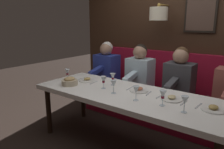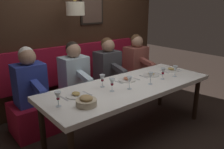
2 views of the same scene
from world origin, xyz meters
TOP-DOWN VIEW (x-y plane):
  - ground_plane at (0.00, 0.00)m, footprint 12.00×12.00m
  - dining_table at (0.00, 0.00)m, footprint 0.90×2.42m
  - banquette_bench at (0.89, 0.00)m, footprint 0.52×2.62m
  - back_wall_panel at (1.46, -0.00)m, footprint 0.59×3.82m
  - diner_near at (0.88, -0.32)m, footprint 0.60×0.40m
  - diner_middle at (0.88, 0.33)m, footprint 0.60×0.40m
  - diner_far at (0.88, 1.02)m, footprint 0.60×0.40m
  - place_setting_0 at (0.11, 0.77)m, footprint 0.24×0.32m
  - place_setting_1 at (0.14, -0.08)m, footprint 0.24×0.32m
  - place_setting_2 at (0.06, -0.96)m, footprint 0.24×0.32m
  - place_setting_3 at (0.09, -0.52)m, footprint 0.24×0.32m
  - wine_glass_0 at (-0.17, -0.75)m, footprint 0.07×0.07m
  - wine_glass_1 at (-0.16, -0.22)m, footprint 0.07×0.07m
  - wine_glass_2 at (-0.12, 0.12)m, footprint 0.07×0.07m
  - wine_glass_3 at (0.16, 0.34)m, footprint 0.07×0.07m
  - wine_glass_4 at (-0.02, 1.05)m, footprint 0.07×0.07m
  - wine_glass_5 at (-0.04, 0.34)m, footprint 0.07×0.07m
  - wine_glass_6 at (-0.13, -0.51)m, footprint 0.07×0.07m
  - bread_bowl at (-0.19, 0.82)m, footprint 0.22×0.22m

SIDE VIEW (x-z plane):
  - ground_plane at x=0.00m, z-range 0.00..0.00m
  - banquette_bench at x=0.89m, z-range 0.00..0.45m
  - dining_table at x=0.00m, z-range 0.31..1.05m
  - place_setting_0 at x=0.11m, z-range 0.73..0.78m
  - place_setting_1 at x=0.14m, z-range 0.73..0.78m
  - place_setting_2 at x=0.06m, z-range 0.73..0.78m
  - place_setting_3 at x=0.09m, z-range 0.73..0.78m
  - bread_bowl at x=-0.19m, z-range 0.73..0.85m
  - diner_near at x=0.88m, z-range 0.42..1.21m
  - diner_middle at x=0.88m, z-range 0.42..1.21m
  - diner_far at x=0.88m, z-range 0.42..1.21m
  - wine_glass_3 at x=0.16m, z-range 0.77..0.94m
  - wine_glass_5 at x=-0.04m, z-range 0.77..0.94m
  - wine_glass_6 at x=-0.13m, z-range 0.77..0.94m
  - wine_glass_4 at x=-0.02m, z-range 0.77..0.94m
  - wine_glass_0 at x=-0.17m, z-range 0.77..0.94m
  - wine_glass_1 at x=-0.16m, z-range 0.77..0.94m
  - wine_glass_2 at x=-0.12m, z-range 0.77..0.94m
  - back_wall_panel at x=1.46m, z-range -0.08..2.82m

